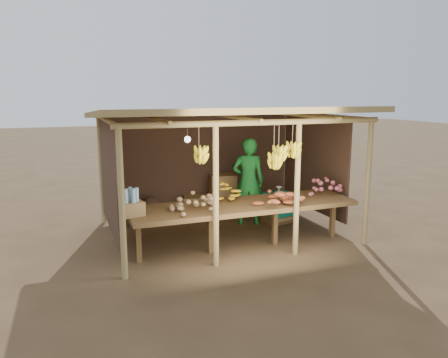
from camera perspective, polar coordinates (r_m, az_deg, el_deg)
name	(u,v)px	position (r m, az deg, el deg)	size (l,w,h in m)	color
ground	(224,232)	(8.48, 0.00, -6.98)	(60.00, 60.00, 0.00)	brown
stall_structure	(223,133)	(8.08, -0.14, 6.03)	(4.70, 3.50, 2.43)	#A48A54
counter	(244,207)	(7.43, 2.60, -3.68)	(3.90, 1.05, 0.80)	brown
potato_heap	(199,200)	(6.92, -3.32, -2.73)	(0.86, 0.52, 0.36)	#96734D
sweet_potato_heap	(281,194)	(7.37, 7.48, -1.98)	(0.87, 0.52, 0.35)	#A24C29
onion_heap	(328,185)	(8.29, 13.44, -0.71)	(0.91, 0.55, 0.36)	#CB626B
banana_pile	(226,190)	(7.61, 0.26, -1.50)	(0.56, 0.33, 0.35)	gold
tomato_basin	(128,206)	(7.12, -12.39, -3.45)	(0.35, 0.35, 0.19)	navy
bottle_box	(131,205)	(6.78, -12.02, -3.36)	(0.40, 0.35, 0.44)	olive
vendor	(248,181)	(8.82, 3.18, -0.32)	(0.65, 0.42, 1.77)	#197428
tarp_crate	(278,207)	(9.17, 7.11, -3.59)	(0.75, 0.68, 0.78)	brown
carton_stack	(214,198)	(9.54, -1.30, -2.51)	(1.25, 0.56, 0.88)	olive
burlap_sacks	(140,210)	(9.15, -10.87, -4.00)	(0.91, 0.47, 0.64)	#493022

